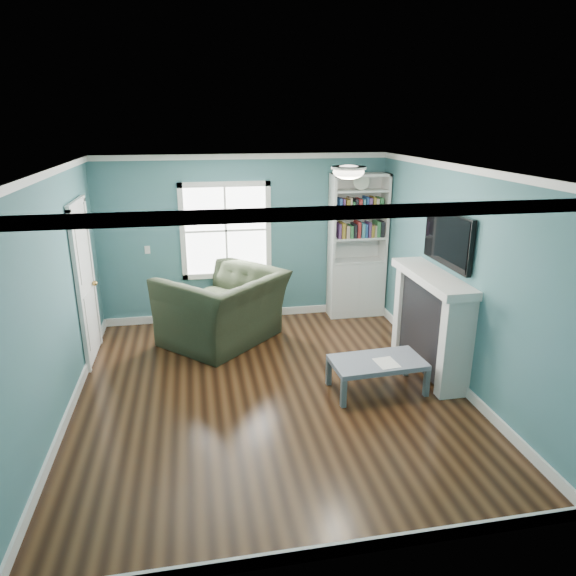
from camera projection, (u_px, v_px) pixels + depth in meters
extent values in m
plane|color=black|center=(270.00, 392.00, 6.10)|extent=(5.00, 5.00, 0.00)
plane|color=#3D7473|center=(245.00, 239.00, 8.03)|extent=(4.50, 0.00, 4.50)
plane|color=#3D7473|center=(326.00, 405.00, 3.36)|extent=(4.50, 0.00, 4.50)
plane|color=#3D7473|center=(54.00, 300.00, 5.30)|extent=(0.00, 5.00, 5.00)
plane|color=#3D7473|center=(456.00, 277.00, 6.09)|extent=(0.00, 5.00, 5.00)
plane|color=white|center=(268.00, 169.00, 5.29)|extent=(5.00, 5.00, 0.00)
cube|color=white|center=(248.00, 313.00, 8.40)|extent=(4.50, 0.03, 0.12)
cube|color=white|center=(322.00, 552.00, 3.76)|extent=(4.50, 0.03, 0.12)
cube|color=white|center=(72.00, 405.00, 5.69)|extent=(0.03, 5.00, 0.12)
cube|color=white|center=(445.00, 371.00, 6.47)|extent=(0.03, 5.00, 0.12)
cube|color=white|center=(243.00, 157.00, 7.62)|extent=(4.50, 0.04, 0.08)
cube|color=white|center=(330.00, 213.00, 2.99)|extent=(4.50, 0.04, 0.08)
cube|color=white|center=(38.00, 177.00, 4.92)|extent=(0.04, 5.00, 0.08)
cube|color=white|center=(466.00, 169.00, 5.69)|extent=(0.04, 5.00, 0.08)
cube|color=white|center=(226.00, 231.00, 7.93)|extent=(1.24, 0.01, 1.34)
cube|color=white|center=(182.00, 232.00, 7.80)|extent=(0.08, 0.06, 1.50)
cube|color=white|center=(268.00, 229.00, 8.03)|extent=(0.08, 0.06, 1.50)
cube|color=white|center=(228.00, 275.00, 8.14)|extent=(1.40, 0.06, 0.08)
cube|color=white|center=(224.00, 184.00, 7.69)|extent=(1.40, 0.06, 0.08)
cube|color=white|center=(226.00, 231.00, 7.91)|extent=(1.24, 0.03, 0.03)
cube|color=white|center=(226.00, 231.00, 7.91)|extent=(0.03, 0.03, 1.34)
cube|color=silver|center=(356.00, 288.00, 8.41)|extent=(0.90, 0.35, 0.90)
cube|color=silver|center=(332.00, 220.00, 7.98)|extent=(0.04, 0.35, 1.40)
cube|color=silver|center=(385.00, 218.00, 8.13)|extent=(0.04, 0.35, 1.40)
cube|color=silver|center=(355.00, 217.00, 8.21)|extent=(0.90, 0.02, 1.40)
cube|color=silver|center=(360.00, 175.00, 7.84)|extent=(0.90, 0.35, 0.04)
cube|color=silver|center=(357.00, 261.00, 8.27)|extent=(0.84, 0.33, 0.03)
cube|color=silver|center=(358.00, 237.00, 8.15)|extent=(0.84, 0.33, 0.03)
cube|color=silver|center=(359.00, 214.00, 8.03)|extent=(0.84, 0.33, 0.03)
cube|color=silver|center=(360.00, 191.00, 7.92)|extent=(0.84, 0.33, 0.03)
cube|color=#593366|center=(358.00, 230.00, 8.09)|extent=(0.70, 0.25, 0.22)
cube|color=olive|center=(360.00, 206.00, 7.97)|extent=(0.70, 0.25, 0.22)
cylinder|color=beige|center=(361.00, 181.00, 7.83)|extent=(0.26, 0.06, 0.26)
cube|color=black|center=(431.00, 326.00, 6.47)|extent=(0.30, 1.20, 1.10)
cube|color=black|center=(428.00, 341.00, 6.52)|extent=(0.22, 0.65, 0.70)
cube|color=silver|center=(456.00, 349.00, 5.84)|extent=(0.36, 0.16, 1.20)
cube|color=silver|center=(408.00, 308.00, 7.09)|extent=(0.36, 0.16, 1.20)
cube|color=silver|center=(433.00, 277.00, 6.26)|extent=(0.44, 1.58, 0.10)
cube|color=black|center=(448.00, 239.00, 6.13)|extent=(0.06, 1.10, 0.65)
cube|color=silver|center=(85.00, 285.00, 6.70)|extent=(0.04, 0.80, 2.05)
cube|color=white|center=(79.00, 296.00, 6.28)|extent=(0.05, 0.08, 2.13)
cube|color=white|center=(92.00, 275.00, 7.12)|extent=(0.05, 0.08, 2.13)
cube|color=white|center=(76.00, 203.00, 6.37)|extent=(0.05, 0.98, 0.08)
sphere|color=#BF8C3F|center=(95.00, 283.00, 7.02)|extent=(0.07, 0.07, 0.07)
ellipsoid|color=white|center=(349.00, 172.00, 5.56)|extent=(0.34, 0.34, 0.15)
cylinder|color=white|center=(349.00, 168.00, 5.55)|extent=(0.38, 0.38, 0.03)
cube|color=white|center=(147.00, 250.00, 7.79)|extent=(0.08, 0.01, 0.12)
imported|color=black|center=(223.00, 297.00, 7.31)|extent=(1.83, 1.82, 1.36)
cube|color=#535E64|center=(343.00, 393.00, 5.73)|extent=(0.06, 0.06, 0.33)
cube|color=#535E64|center=(427.00, 383.00, 5.96)|extent=(0.06, 0.06, 0.33)
cube|color=#535E64|center=(329.00, 372.00, 6.22)|extent=(0.06, 0.06, 0.33)
cube|color=#535E64|center=(406.00, 363.00, 6.45)|extent=(0.06, 0.06, 0.33)
cube|color=slate|center=(377.00, 362.00, 6.03)|extent=(1.11, 0.65, 0.06)
cube|color=white|center=(387.00, 363.00, 5.95)|extent=(0.26, 0.32, 0.00)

